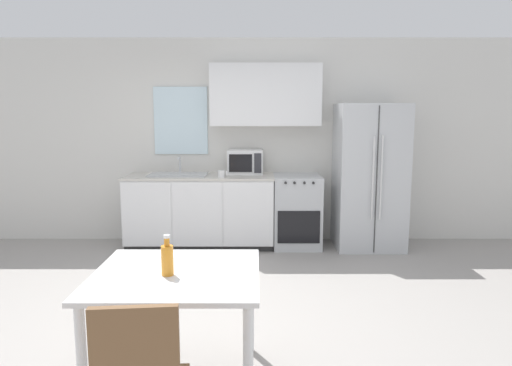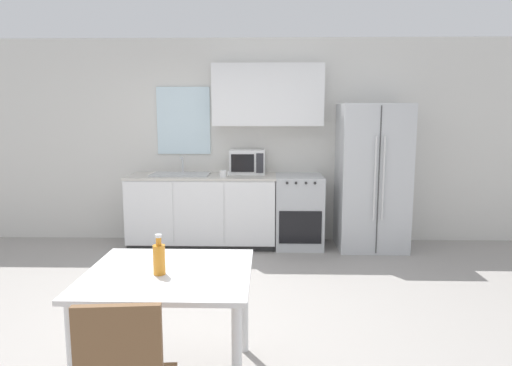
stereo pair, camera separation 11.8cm
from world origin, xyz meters
The scene contains 10 objects.
ground_plane centered at (0.00, 0.00, 0.00)m, with size 12.00×12.00×0.00m, color gray.
wall_back centered at (0.06, 2.36, 1.45)m, with size 12.00×0.38×2.70m.
kitchen_counter centered at (-0.38, 2.03, 0.47)m, with size 1.90×0.68×0.93m.
oven_range centered at (0.87, 2.04, 0.47)m, with size 0.60×0.66×0.93m.
refrigerator centered at (1.79, 2.00, 0.92)m, with size 0.85×0.76×1.84m.
kitchen_sink centered at (-0.66, 2.04, 0.95)m, with size 0.74×0.42×0.22m.
microwave centered at (0.20, 2.18, 1.09)m, with size 0.46×0.31×0.32m.
coffee_mug centered at (-0.08, 1.85, 0.98)m, with size 0.12×0.09×0.08m.
dining_table centered at (-0.15, -1.08, 0.64)m, with size 1.02×0.94×0.75m.
drink_bottle centered at (-0.19, -1.13, 0.85)m, with size 0.07×0.07×0.25m.
Camera 2 is at (0.46, -3.77, 1.71)m, focal length 32.00 mm.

